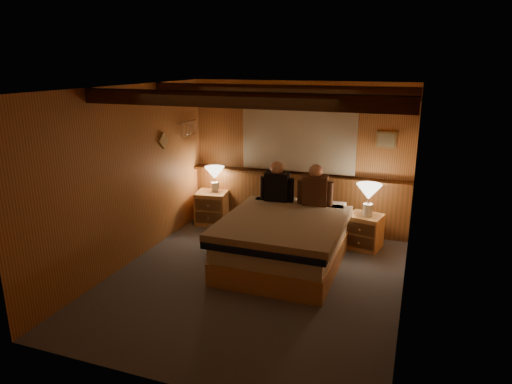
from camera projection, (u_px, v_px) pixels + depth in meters
The scene contains 19 objects.
floor at pixel (254, 279), 5.84m from camera, with size 4.20×4.20×0.00m, color #4F545E.
ceiling at pixel (254, 88), 5.17m from camera, with size 4.20×4.20×0.00m, color #C48B49.
wall_back at pixel (299, 156), 7.40m from camera, with size 3.60×3.60×0.00m, color #D68B4C.
wall_left at pixel (128, 177), 6.10m from camera, with size 4.20×4.20×0.00m, color #D68B4C.
wall_right at pixel (411, 205), 4.91m from camera, with size 4.20×4.20×0.00m, color #D68B4C.
wall_front at pixel (163, 257), 3.61m from camera, with size 3.60×3.60×0.00m, color #D68B4C.
wainscot at pixel (297, 200), 7.54m from camera, with size 3.60×0.23×0.94m.
curtain_window at pixel (298, 138), 7.25m from camera, with size 2.18×0.09×1.11m.
ceiling_beams at pixel (259, 95), 5.33m from camera, with size 3.60×1.65×0.16m.
coat_rail at pixel (188, 127), 7.36m from camera, with size 0.05×0.55×0.24m.
framed_print at pixel (386, 140), 6.84m from camera, with size 0.30×0.04×0.25m.
bed at pixel (285, 240), 6.19m from camera, with size 1.57×2.00×0.68m.
nightstand_left at pixel (212, 208), 7.80m from camera, with size 0.57×0.53×0.56m.
nightstand_right at pixel (365, 232), 6.76m from camera, with size 0.54×0.51×0.51m.
lamp_left at pixel (215, 174), 7.66m from camera, with size 0.33×0.33×0.43m.
lamp_right at pixel (369, 194), 6.57m from camera, with size 0.37×0.37×0.48m.
person_left at pixel (277, 185), 6.76m from camera, with size 0.51×0.23×0.62m.
person_right at pixel (315, 188), 6.56m from camera, with size 0.51×0.24×0.63m.
duffel_bag at pixel (224, 236), 6.89m from camera, with size 0.52×0.40×0.33m.
Camera 1 is at (1.83, -4.97, 2.69)m, focal length 32.00 mm.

